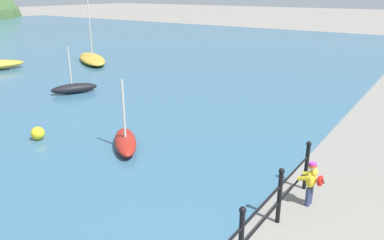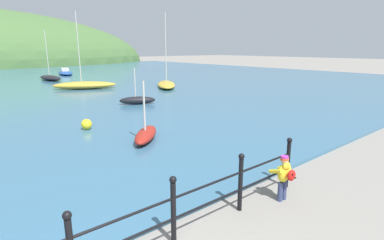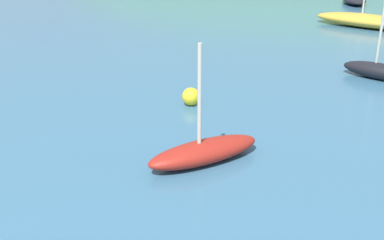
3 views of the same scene
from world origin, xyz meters
TOP-DOWN VIEW (x-y plane):
  - child_in_coat at (4.33, 1.17)m, footprint 0.39×0.54m
  - boat_mid_harbor at (13.00, 17.94)m, footprint 3.75×4.82m
  - boat_nearest_quay at (7.38, 12.74)m, footprint 2.06×1.49m
  - boat_far_right at (4.18, 6.54)m, footprint 1.87×1.95m
  - mooring_buoy at (3.13, 9.20)m, footprint 0.41×0.41m

SIDE VIEW (x-z plane):
  - mooring_buoy at x=3.13m, z-range 0.10..0.51m
  - boat_far_right at x=4.18m, z-range -0.72..1.33m
  - boat_nearest_quay at x=7.38m, z-range -0.69..1.35m
  - boat_mid_harbor at x=13.00m, z-range -2.53..3.20m
  - child_in_coat at x=4.33m, z-range 0.10..1.11m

